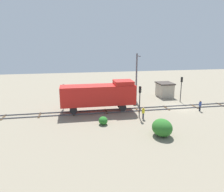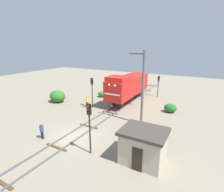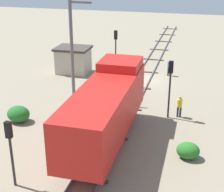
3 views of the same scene
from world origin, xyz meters
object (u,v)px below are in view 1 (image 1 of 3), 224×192
traffic_signal_near (181,85)px  worker_by_signal (143,112)px  locomotive (99,94)px  traffic_signal_far (64,91)px  worker_near_track (200,105)px  relay_hut (165,89)px  catenary_mast (137,77)px  traffic_signal_mid (140,96)px

traffic_signal_near → worker_by_signal: bearing=128.2°
locomotive → traffic_signal_far: bearing=55.9°
worker_near_track → relay_hut: relay_hut is taller
traffic_signal_near → relay_hut: bearing=14.8°
locomotive → worker_near_track: locomotive is taller
locomotive → traffic_signal_far: size_ratio=3.06×
catenary_mast → relay_hut: 7.71m
traffic_signal_near → traffic_signal_mid: (-6.60, 9.70, -0.00)m
relay_hut → traffic_signal_mid: bearing=141.8°
locomotive → worker_near_track: (-2.40, -15.29, -1.78)m
locomotive → traffic_signal_near: bearing=-77.9°
traffic_signal_far → catenary_mast: bearing=-83.9°
locomotive → worker_by_signal: locomotive is taller
relay_hut → locomotive: bearing=118.5°
worker_near_track → worker_by_signal: (-1.80, 9.74, 0.00)m
locomotive → relay_hut: 15.77m
traffic_signal_near → catenary_mast: 8.03m
traffic_signal_near → worker_by_signal: traffic_signal_near is taller
locomotive → relay_hut: (7.50, -13.81, -1.38)m
relay_hut → worker_near_track: bearing=-171.5°
traffic_signal_near → relay_hut: 4.76m
traffic_signal_near → traffic_signal_mid: bearing=124.2°
locomotive → traffic_signal_far: locomotive is taller
locomotive → catenary_mast: 8.93m
traffic_signal_mid → worker_by_signal: (-0.80, -0.30, -2.10)m
locomotive → traffic_signal_near: (3.20, -14.94, 0.32)m
traffic_signal_near → traffic_signal_far: traffic_signal_near is taller
traffic_signal_far → traffic_signal_near: bearing=-91.1°
locomotive → worker_by_signal: (-4.20, -5.54, -1.78)m
traffic_signal_far → relay_hut: size_ratio=1.08×
traffic_signal_near → traffic_signal_mid: size_ratio=1.00×
locomotive → traffic_signal_far: (3.60, 5.31, -0.12)m
traffic_signal_far → catenary_mast: size_ratio=0.45×
worker_near_track → catenary_mast: 11.45m
traffic_signal_mid → locomotive: bearing=57.0°
worker_near_track → relay_hut: bearing=-107.6°
traffic_signal_near → relay_hut: (4.30, 1.14, -1.70)m
traffic_signal_far → worker_near_track: size_ratio=2.23×
traffic_signal_mid → catenary_mast: catenary_mast is taller
traffic_signal_mid → traffic_signal_far: bearing=56.4°
relay_hut → catenary_mast: bearing=111.3°
worker_near_track → traffic_signal_near: bearing=-112.6°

